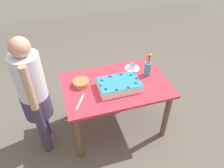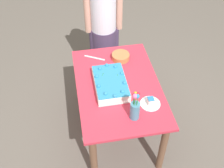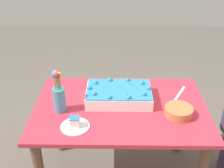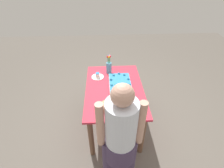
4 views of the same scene
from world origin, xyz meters
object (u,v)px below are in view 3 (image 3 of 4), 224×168
(flower_vase, at_px, (59,96))
(fruit_bowl, at_px, (179,111))
(sheet_cake, at_px, (119,94))
(serving_plate_with_slice, at_px, (75,124))
(cake_knife, at_px, (180,93))

(flower_vase, relative_size, fruit_bowl, 1.62)
(fruit_bowl, bearing_deg, sheet_cake, 155.63)
(fruit_bowl, bearing_deg, serving_plate_with_slice, -168.65)
(serving_plate_with_slice, relative_size, flower_vase, 0.61)
(serving_plate_with_slice, height_order, flower_vase, flower_vase)
(serving_plate_with_slice, xyz_separation_m, flower_vase, (-0.13, 0.18, 0.10))
(sheet_cake, xyz_separation_m, flower_vase, (-0.41, -0.14, 0.07))
(serving_plate_with_slice, xyz_separation_m, fruit_bowl, (0.70, 0.14, 0.01))
(sheet_cake, relative_size, serving_plate_with_slice, 2.51)
(cake_knife, distance_m, fruit_bowl, 0.29)
(sheet_cake, relative_size, fruit_bowl, 2.48)
(serving_plate_with_slice, bearing_deg, cake_knife, 28.86)
(sheet_cake, distance_m, cake_knife, 0.49)
(serving_plate_with_slice, xyz_separation_m, cake_knife, (0.76, 0.42, -0.02))
(serving_plate_with_slice, bearing_deg, sheet_cake, 48.65)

